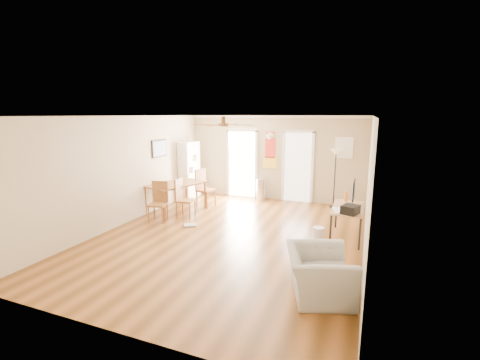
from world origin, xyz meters
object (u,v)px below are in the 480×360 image
at_px(computer_desk, 347,223).
at_px(wastebasket_b, 320,264).
at_px(dining_table, 176,197).
at_px(torchiere_lamp, 335,179).
at_px(dining_chair_near, 158,202).
at_px(printer, 350,210).
at_px(dining_chair_right_a, 206,188).
at_px(wastebasket_a, 318,234).
at_px(dining_chair_right_b, 186,198).
at_px(trash_can, 261,189).
at_px(armchair, 319,273).
at_px(bookshelf, 189,170).

height_order(computer_desk, wastebasket_b, computer_desk).
relative_size(dining_table, computer_desk, 1.22).
bearing_deg(torchiere_lamp, dining_chair_near, -143.52).
bearing_deg(torchiere_lamp, printer, -78.42).
distance_m(computer_desk, printer, 0.64).
distance_m(dining_chair_right_a, dining_chair_near, 1.75).
distance_m(dining_chair_near, wastebasket_a, 3.93).
relative_size(torchiere_lamp, wastebasket_a, 6.04).
distance_m(dining_chair_right_a, dining_chair_right_b, 1.13).
distance_m(dining_table, dining_chair_near, 0.98).
relative_size(dining_chair_near, printer, 2.92).
bearing_deg(dining_table, trash_can, 47.16).
relative_size(dining_chair_right_a, printer, 3.15).
distance_m(wastebasket_a, armchair, 2.24).
bearing_deg(printer, dining_chair_near, -159.71).
distance_m(printer, armchair, 2.16).
bearing_deg(printer, bookshelf, 174.27).
xyz_separation_m(bookshelf, dining_chair_near, (0.48, -2.41, -0.40)).
bearing_deg(trash_can, dining_chair_right_a, -135.53).
bearing_deg(armchair, dining_chair_right_b, 37.64).
bearing_deg(dining_chair_near, computer_desk, -5.88).
bearing_deg(computer_desk, torchiere_lamp, 102.22).
height_order(bookshelf, dining_chair_right_b, bookshelf).
bearing_deg(wastebasket_a, dining_chair_right_a, 156.62).
xyz_separation_m(bookshelf, dining_chair_right_b, (0.95, -1.86, -0.39)).
relative_size(dining_chair_right_b, computer_desk, 0.79).
height_order(trash_can, wastebasket_a, trash_can).
bearing_deg(dining_chair_right_b, wastebasket_a, -102.24).
relative_size(dining_chair_right_a, computer_desk, 0.84).
relative_size(computer_desk, wastebasket_b, 4.66).
bearing_deg(dining_chair_right_a, dining_chair_near, 177.25).
height_order(dining_chair_near, computer_desk, dining_chair_near).
xyz_separation_m(dining_table, computer_desk, (4.53, -0.42, -0.05)).
height_order(dining_chair_near, torchiere_lamp, torchiere_lamp).
relative_size(dining_table, wastebasket_b, 5.68).
bearing_deg(bookshelf, dining_table, -78.45).
distance_m(trash_can, armchair, 5.54).
bearing_deg(dining_chair_near, wastebasket_b, -29.68).
bearing_deg(dining_table, bookshelf, 105.54).
distance_m(wastebasket_b, armchair, 0.80).
bearing_deg(dining_chair_near, dining_table, 81.75).
relative_size(printer, wastebasket_a, 1.22).
distance_m(computer_desk, wastebasket_a, 0.68).
xyz_separation_m(bookshelf, torchiere_lamp, (4.42, 0.50, -0.05)).
xyz_separation_m(dining_chair_right_a, trash_can, (1.28, 1.26, -0.20)).
distance_m(computer_desk, wastebasket_b, 1.83).
xyz_separation_m(dining_table, armchair, (4.30, -2.98, -0.05)).
distance_m(bookshelf, wastebasket_b, 5.94).
height_order(bookshelf, wastebasket_a, bookshelf).
distance_m(dining_chair_right_b, torchiere_lamp, 4.21).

